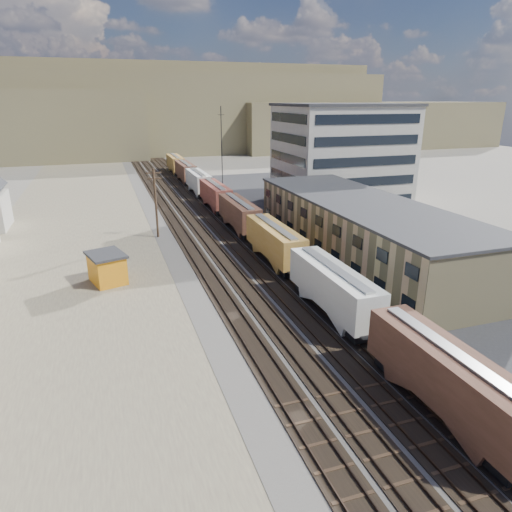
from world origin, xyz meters
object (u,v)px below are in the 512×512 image
object	(u,v)px
freight_train	(226,203)
utility_pole_north	(156,202)
parked_car_white	(511,301)
parked_car_blue	(367,211)
maintenance_shed	(107,268)

from	to	relation	value
freight_train	utility_pole_north	xyz separation A→B (m)	(-12.30, -7.25, 2.50)
utility_pole_north	parked_car_white	bearing A→B (deg)	-50.25
utility_pole_north	parked_car_blue	world-z (taller)	utility_pole_north
parked_car_white	parked_car_blue	size ratio (longest dim) A/B	1.00
utility_pole_north	maintenance_shed	world-z (taller)	utility_pole_north
utility_pole_north	parked_car_blue	xyz separation A→B (m)	(36.12, 1.91, -4.59)
utility_pole_north	maintenance_shed	distance (m)	17.82
freight_train	utility_pole_north	world-z (taller)	utility_pole_north
parked_car_white	parked_car_blue	bearing A→B (deg)	65.55
parked_car_blue	utility_pole_north	bearing A→B (deg)	143.57
freight_train	parked_car_white	world-z (taller)	freight_train
maintenance_shed	parked_car_blue	xyz separation A→B (m)	(43.50, 17.73, -1.01)
maintenance_shed	parked_car_blue	size ratio (longest dim) A/B	1.06
utility_pole_north	freight_train	bearing A→B (deg)	30.53
parked_car_white	freight_train	bearing A→B (deg)	97.84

